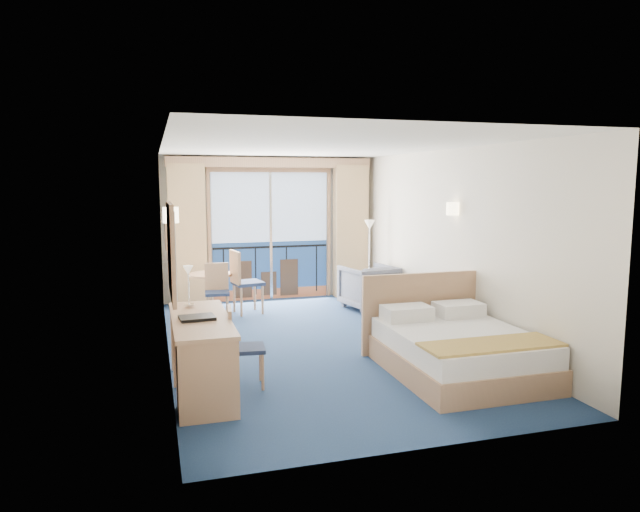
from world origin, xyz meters
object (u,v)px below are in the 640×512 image
Objects in this scene: round_table at (211,283)px; floor_lamp at (369,240)px; armchair at (369,287)px; desk_chair at (240,342)px; table_chair_b at (217,288)px; bed at (456,348)px; table_chair_a at (243,278)px; desk at (205,364)px; nightstand at (442,320)px.

floor_lamp is at bearing -0.11° from round_table.
armchair is 0.56× the size of floor_lamp.
armchair is at bearing -111.79° from floor_lamp.
round_table is (0.06, 3.73, 0.01)m from desk_chair.
bed is at bearing -51.06° from table_chair_b.
armchair is 2.22m from table_chair_a.
table_chair_a is at bearing -17.55° from armchair.
floor_lamp is 5.45m from desk.
armchair reaches higher than nightstand.
desk reaches higher than round_table.
nightstand is 0.76× the size of round_table.
table_chair_a reaches higher than bed.
bed is 3.47× the size of nightstand.
floor_lamp is at bearing 91.87° from nightstand.
bed is 2.93m from desk.
desk_chair reaches higher than round_table.
table_chair_b is (-2.84, -0.46, -0.65)m from floor_lamp.
table_chair_a is (0.56, 3.47, 0.11)m from desk_chair.
floor_lamp is (0.46, 3.99, 0.87)m from bed.
armchair is (-0.28, 2.15, 0.10)m from nightstand.
nightstand is 0.37× the size of floor_lamp.
floor_lamp is (0.20, 0.49, 0.77)m from armchair.
table_chair_a is (-2.48, 2.39, 0.33)m from nightstand.
round_table is at bearing 83.65° from desk.
round_table is 0.58m from table_chair_a.
armchair is 1.14× the size of round_table.
round_table is at bearing 101.61° from table_chair_b.
armchair is 4.25m from desk_chair.
round_table is at bearing 138.40° from nightstand.
bed is at bearing -112.06° from nightstand.
table_chair_b reaches higher than desk.
table_chair_b is (0.53, 3.76, 0.06)m from desk.
bed is 3.50m from armchair.
armchair is at bearing -34.60° from desk_chair.
table_chair_b is (-2.39, 3.53, 0.22)m from bed.
desk is 4.25m from round_table.
nightstand is 0.33× the size of desk.
round_table reaches higher than nightstand.
desk is at bearing 155.72° from table_chair_a.
nightstand is 4.00m from round_table.
bed is at bearing -96.54° from floor_lamp.
floor_lamp is 1.73× the size of desk_chair.
floor_lamp is at bearing -94.21° from table_chair_a.
bed is at bearing -162.98° from table_chair_a.
round_table is (-2.99, 2.65, 0.23)m from nightstand.
round_table is at bearing 52.00° from table_chair_a.
bed is 4.21m from table_chair_a.
floor_lamp reaches higher than table_chair_a.
table_chair_b is at bearing -170.78° from floor_lamp.
round_table is (0.47, 4.22, 0.06)m from desk.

